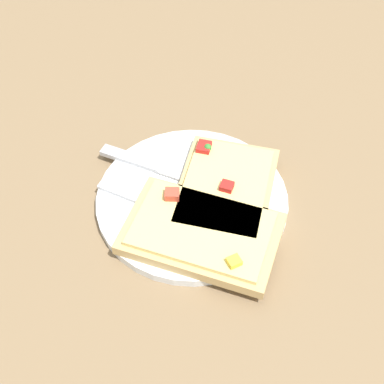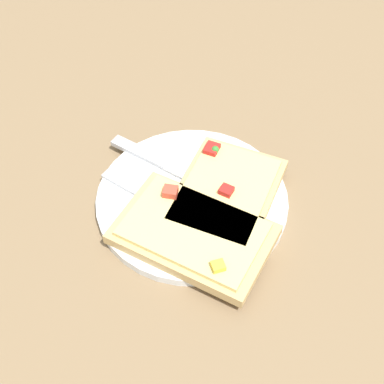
% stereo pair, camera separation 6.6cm
% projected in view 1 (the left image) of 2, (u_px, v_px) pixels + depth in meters
% --- Properties ---
extents(ground_plane, '(4.00, 4.00, 0.00)m').
position_uv_depth(ground_plane, '(192.00, 203.00, 0.68)').
color(ground_plane, '#7F6647').
extents(plate, '(0.24, 0.24, 0.01)m').
position_uv_depth(plate, '(192.00, 200.00, 0.67)').
color(plate, white).
rests_on(plate, ground).
extents(fork, '(0.21, 0.09, 0.01)m').
position_uv_depth(fork, '(185.00, 217.00, 0.64)').
color(fork, '#B7B7BC').
rests_on(fork, plate).
extents(knife, '(0.22, 0.09, 0.01)m').
position_uv_depth(knife, '(166.00, 170.00, 0.69)').
color(knife, '#B7B7BC').
rests_on(knife, plate).
extents(pizza_slice_main, '(0.18, 0.19, 0.03)m').
position_uv_depth(pizza_slice_main, '(225.00, 189.00, 0.66)').
color(pizza_slice_main, tan).
rests_on(pizza_slice_main, plate).
extents(pizza_slice_corner, '(0.21, 0.18, 0.03)m').
position_uv_depth(pizza_slice_corner, '(202.00, 232.00, 0.62)').
color(pizza_slice_corner, tan).
rests_on(pizza_slice_corner, plate).
extents(crumb_scatter, '(0.03, 0.15, 0.01)m').
position_uv_depth(crumb_scatter, '(212.00, 228.00, 0.63)').
color(crumb_scatter, tan).
rests_on(crumb_scatter, plate).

